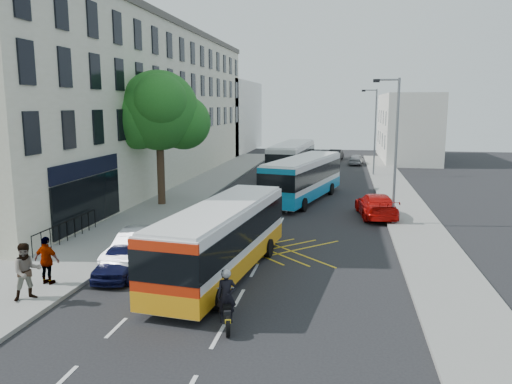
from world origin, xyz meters
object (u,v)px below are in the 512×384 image
at_px(bus_near, 222,238).
at_px(bus_mid, 303,178).
at_px(lamp_near, 394,144).
at_px(motorbike, 227,299).
at_px(distant_car_grey, 290,159).
at_px(street_tree, 159,111).
at_px(lamp_far, 374,127).
at_px(parked_car_blue, 121,260).
at_px(pedestrian_far, 47,260).
at_px(distant_car_dark, 336,155).
at_px(pedestrian_near, 27,271).
at_px(red_hatchback, 376,205).
at_px(distant_car_silver, 356,159).
at_px(bus_far, 292,159).
at_px(parked_car_silver, 140,247).

distance_m(bus_near, bus_mid, 16.41).
relative_size(lamp_near, motorbike, 3.96).
distance_m(bus_near, distant_car_grey, 37.41).
distance_m(street_tree, lamp_far, 22.57).
bearing_deg(bus_near, street_tree, 126.96).
relative_size(parked_car_blue, pedestrian_far, 2.01).
bearing_deg(distant_car_dark, pedestrian_far, 85.33).
distance_m(bus_mid, distant_car_grey, 21.34).
bearing_deg(pedestrian_near, red_hatchback, 7.32).
height_order(distant_car_silver, pedestrian_far, pedestrian_far).
relative_size(parked_car_blue, distant_car_silver, 1.00).
distance_m(street_tree, bus_far, 17.41).
bearing_deg(red_hatchback, distant_car_grey, -79.49).
bearing_deg(parked_car_blue, pedestrian_far, -145.83).
distance_m(bus_mid, red_hatchback, 6.69).
relative_size(lamp_near, bus_mid, 0.72).
height_order(distant_car_grey, distant_car_silver, distant_car_grey).
relative_size(distant_car_silver, pedestrian_far, 2.01).
relative_size(pedestrian_near, pedestrian_far, 1.10).
relative_size(bus_mid, motorbike, 5.52).
bearing_deg(lamp_far, bus_near, -103.92).
xyz_separation_m(parked_car_blue, distant_car_dark, (7.65, 44.15, 0.04)).
relative_size(lamp_near, parked_car_silver, 1.71).
bearing_deg(bus_near, pedestrian_near, -138.55).
distance_m(bus_mid, pedestrian_far, 20.46).
bearing_deg(distant_car_dark, bus_mid, 93.44).
bearing_deg(bus_far, bus_mid, -75.86).
xyz_separation_m(bus_near, pedestrian_near, (-5.83, -4.03, -0.36)).
bearing_deg(motorbike, distant_car_dark, 71.33).
distance_m(bus_far, distant_car_grey, 9.68).
relative_size(bus_near, bus_mid, 0.93).
xyz_separation_m(bus_far, parked_car_silver, (-3.60, -27.24, -0.91)).
height_order(distant_car_dark, pedestrian_near, pedestrian_near).
height_order(street_tree, distant_car_grey, street_tree).
xyz_separation_m(lamp_far, red_hatchback, (-0.70, -17.97, -3.89)).
bearing_deg(parked_car_blue, motorbike, -42.06).
height_order(bus_far, pedestrian_near, bus_far).
xyz_separation_m(lamp_near, bus_mid, (-5.49, 6.61, -3.01)).
bearing_deg(bus_far, pedestrian_near, -95.89).
bearing_deg(parked_car_silver, distant_car_grey, 86.95).
height_order(street_tree, motorbike, street_tree).
bearing_deg(bus_far, distant_car_silver, 64.59).
distance_m(bus_mid, parked_car_blue, 18.09).
xyz_separation_m(red_hatchback, distant_car_grey, (-8.06, 25.65, -0.07)).
bearing_deg(lamp_near, pedestrian_near, -133.88).
bearing_deg(street_tree, lamp_far, 49.19).
xyz_separation_m(parked_car_blue, parked_car_silver, (0.22, 1.38, 0.15)).
xyz_separation_m(bus_near, distant_car_grey, (-1.40, 37.38, -0.85)).
relative_size(lamp_near, distant_car_grey, 1.71).
bearing_deg(bus_near, red_hatchback, 67.23).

